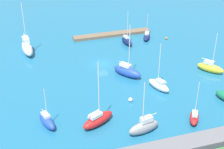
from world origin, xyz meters
name	(u,v)px	position (x,y,z in m)	size (l,w,h in m)	color
water	(102,64)	(0.00, 0.00, 0.00)	(160.00, 160.00, 0.00)	#1E668C
pier_dock	(112,34)	(-7.46, -16.08, 0.40)	(22.60, 2.60, 0.81)	brown
sailboat_white_by_breakwater	(27,47)	(16.78, -11.29, 1.71)	(3.21, 7.89, 13.69)	white
sailboat_blue_lone_south	(47,121)	(15.90, 20.06, 1.05)	(3.27, 5.49, 7.96)	#2347B2
sailboat_red_lone_north	(194,117)	(-10.09, 26.67, 0.92)	(3.77, 4.74, 8.20)	red
sailboat_navy_near_pier	(127,41)	(-9.47, -9.05, 1.00)	(2.39, 5.23, 9.68)	#141E4C
sailboat_yellow_center_basin	(210,67)	(-22.91, 11.05, 1.14)	(5.37, 5.95, 9.73)	yellow
sailboat_gray_along_channel	(144,127)	(-0.01, 27.00, 1.31)	(6.16, 2.91, 10.44)	gray
sailboat_white_outer_mooring	(159,85)	(-8.38, 14.59, 1.06)	(3.67, 5.91, 10.54)	white
sailboat_blue_east_end	(127,71)	(-3.90, 7.20, 1.27)	(6.10, 7.07, 12.40)	#2347B2
sailboat_red_west_end	(98,119)	(7.09, 22.42, 1.16)	(6.99, 4.94, 12.67)	red
sailboat_navy_inner_mooring	(147,37)	(-16.03, -10.83, 0.80)	(3.92, 5.01, 7.64)	#141E4C
mooring_buoy_white	(131,100)	(-1.11, 17.15, 0.43)	(0.86, 0.86, 0.86)	white
mooring_buoy_orange	(166,38)	(-21.30, -9.10, 0.32)	(0.64, 0.64, 0.64)	orange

